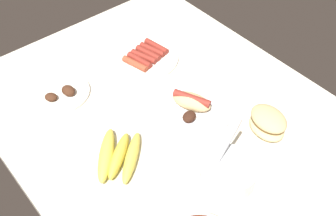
# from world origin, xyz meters

# --- Properties ---
(ground_plane) EXTENTS (1.20, 0.90, 0.03)m
(ground_plane) POSITION_xyz_m (0.00, 0.00, -0.01)
(ground_plane) COLOR silver
(bowl_coleslaw) EXTENTS (0.15, 0.15, 0.15)m
(bowl_coleslaw) POSITION_xyz_m (-0.25, 0.03, 0.03)
(bowl_coleslaw) COLOR silver
(bowl_coleslaw) RESTS_ON ground_plane
(banana_bunch) EXTENTS (0.20, 0.20, 0.04)m
(banana_bunch) POSITION_xyz_m (-0.01, 0.21, 0.02)
(banana_bunch) COLOR #E5D14C
(banana_bunch) RESTS_ON ground_plane
(plate_sausages) EXTENTS (0.22, 0.22, 0.03)m
(plate_sausages) POSITION_xyz_m (0.27, -0.11, 0.01)
(plate_sausages) COLOR white
(plate_sausages) RESTS_ON ground_plane
(bread_stack) EXTENTS (0.13, 0.11, 0.07)m
(bread_stack) POSITION_xyz_m (-0.20, -0.18, 0.04)
(bread_stack) COLOR #E5C689
(bread_stack) RESTS_ON ground_plane
(plate_grilled_meat) EXTENTS (0.18, 0.18, 0.04)m
(plate_grilled_meat) POSITION_xyz_m (0.31, 0.20, 0.01)
(plate_grilled_meat) COLOR white
(plate_grilled_meat) RESTS_ON ground_plane
(plate_hotdog_assembled) EXTENTS (0.25, 0.25, 0.06)m
(plate_hotdog_assembled) POSITION_xyz_m (0.00, -0.07, 0.02)
(plate_hotdog_assembled) COLOR white
(plate_hotdog_assembled) RESTS_ON ground_plane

